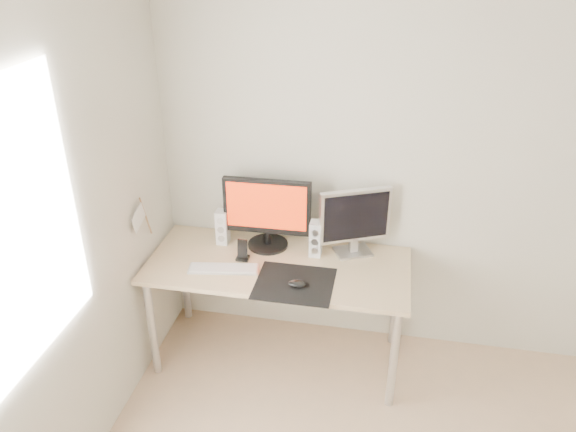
{
  "coord_description": "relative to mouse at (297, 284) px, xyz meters",
  "views": [
    {
      "loc": [
        -0.32,
        -1.46,
        2.58
      ],
      "look_at": [
        -0.89,
        1.48,
        1.01
      ],
      "focal_mm": 35.0,
      "sensor_mm": 36.0,
      "label": 1
    }
  ],
  "objects": [
    {
      "name": "mouse",
      "position": [
        0.0,
        0.0,
        0.0
      ],
      "size": [
        0.1,
        0.06,
        0.04
      ],
      "primitive_type": "ellipsoid",
      "color": "black",
      "rests_on": "mousepad"
    },
    {
      "name": "speaker_right",
      "position": [
        0.05,
        0.37,
        0.09
      ],
      "size": [
        0.07,
        0.09,
        0.23
      ],
      "color": "silver",
      "rests_on": "desk"
    },
    {
      "name": "keyboard",
      "position": [
        -0.47,
        0.09,
        -0.01
      ],
      "size": [
        0.43,
        0.18,
        0.02
      ],
      "color": "silver",
      "rests_on": "desk"
    },
    {
      "name": "mousepad",
      "position": [
        -0.02,
        0.03,
        -0.02
      ],
      "size": [
        0.45,
        0.4,
        0.0
      ],
      "primitive_type": "cube",
      "color": "black",
      "rests_on": "desk"
    },
    {
      "name": "main_monitor",
      "position": [
        -0.27,
        0.41,
        0.23
      ],
      "size": [
        0.55,
        0.26,
        0.47
      ],
      "color": "black",
      "rests_on": "desk"
    },
    {
      "name": "wall_back",
      "position": [
        0.77,
        0.59,
        0.5
      ],
      "size": [
        3.5,
        0.0,
        3.5
      ],
      "primitive_type": "plane",
      "rotation": [
        1.57,
        0.0,
        0.0
      ],
      "color": "silver",
      "rests_on": "ground"
    },
    {
      "name": "phone_dock",
      "position": [
        -0.38,
        0.23,
        0.02
      ],
      "size": [
        0.08,
        0.07,
        0.14
      ],
      "color": "black",
      "rests_on": "desk"
    },
    {
      "name": "speaker_left",
      "position": [
        -0.56,
        0.4,
        0.09
      ],
      "size": [
        0.07,
        0.09,
        0.23
      ],
      "color": "white",
      "rests_on": "desk"
    },
    {
      "name": "desk",
      "position": [
        -0.16,
        0.22,
        -0.1
      ],
      "size": [
        1.6,
        0.7,
        0.73
      ],
      "color": "#D1B587",
      "rests_on": "ground"
    },
    {
      "name": "second_monitor",
      "position": [
        0.28,
        0.44,
        0.22
      ],
      "size": [
        0.43,
        0.24,
        0.43
      ],
      "color": "silver",
      "rests_on": "desk"
    },
    {
      "name": "pennant",
      "position": [
        -0.95,
        0.08,
        0.3
      ],
      "size": [
        0.01,
        0.23,
        0.29
      ],
      "color": "#A57F54",
      "rests_on": "wall_left"
    }
  ]
}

